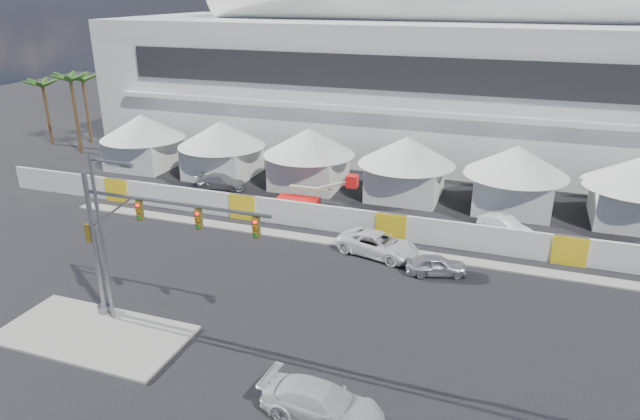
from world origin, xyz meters
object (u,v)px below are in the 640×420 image
(traffic_mast, at_px, (127,243))
(boom_lift, at_px, (305,200))
(lot_car_a, at_px, (505,226))
(streetlight_median, at_px, (104,230))
(sedan_silver, at_px, (436,265))
(lot_car_c, at_px, (222,182))
(pickup_near, at_px, (323,403))
(pickup_curb, at_px, (378,244))

(traffic_mast, distance_m, boom_lift, 19.35)
(lot_car_a, xyz_separation_m, boom_lift, (-15.74, -0.40, 0.24))
(lot_car_a, xyz_separation_m, streetlight_median, (-19.46, -19.61, 4.81))
(sedan_silver, bearing_deg, lot_car_c, 46.84)
(pickup_near, distance_m, lot_car_a, 23.83)
(pickup_curb, bearing_deg, sedan_silver, -96.23)
(sedan_silver, xyz_separation_m, lot_car_c, (-21.16, 10.31, -0.00))
(lot_car_c, distance_m, boom_lift, 9.59)
(streetlight_median, height_order, boom_lift, streetlight_median)
(lot_car_a, bearing_deg, streetlight_median, 170.67)
(lot_car_c, height_order, traffic_mast, traffic_mast)
(lot_car_a, distance_m, streetlight_median, 28.05)
(traffic_mast, relative_size, boom_lift, 1.61)
(pickup_near, height_order, boom_lift, boom_lift)
(sedan_silver, relative_size, traffic_mast, 0.35)
(boom_lift, bearing_deg, lot_car_c, 162.53)
(pickup_curb, xyz_separation_m, lot_car_c, (-16.92, 8.77, -0.13))
(boom_lift, bearing_deg, pickup_curb, -40.06)
(pickup_curb, distance_m, traffic_mast, 16.85)
(pickup_near, xyz_separation_m, lot_car_a, (6.27, 22.99, -0.10))
(traffic_mast, bearing_deg, pickup_near, -17.32)
(sedan_silver, relative_size, boom_lift, 0.57)
(lot_car_a, relative_size, boom_lift, 0.61)
(pickup_curb, xyz_separation_m, pickup_near, (1.77, -16.44, -0.00))
(traffic_mast, bearing_deg, lot_car_c, 106.86)
(traffic_mast, height_order, boom_lift, traffic_mast)
(sedan_silver, height_order, pickup_curb, pickup_curb)
(pickup_curb, distance_m, pickup_near, 16.54)
(pickup_curb, xyz_separation_m, lot_car_a, (8.04, 6.54, -0.10))
(sedan_silver, xyz_separation_m, streetlight_median, (-15.66, -11.53, 4.84))
(lot_car_c, bearing_deg, sedan_silver, -119.78)
(lot_car_a, bearing_deg, sedan_silver, -169.75)
(streetlight_median, distance_m, boom_lift, 20.09)
(lot_car_a, relative_size, lot_car_c, 0.92)
(pickup_near, bearing_deg, lot_car_a, -10.72)
(sedan_silver, bearing_deg, pickup_curb, 52.86)
(lot_car_c, bearing_deg, traffic_mast, -166.93)
(streetlight_median, bearing_deg, lot_car_c, 104.13)
(sedan_silver, bearing_deg, lot_car_a, -42.37)
(pickup_near, height_order, traffic_mast, traffic_mast)
(streetlight_median, bearing_deg, traffic_mast, 23.49)
(sedan_silver, distance_m, boom_lift, 14.20)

